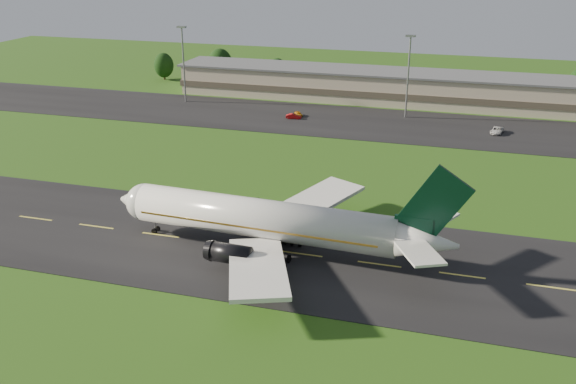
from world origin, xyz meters
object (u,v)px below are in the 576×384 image
(service_vehicle_a, at_px, (298,114))
(service_vehicle_b, at_px, (294,116))
(airliner, at_px, (269,221))
(light_mast_west, at_px, (183,55))
(service_vehicle_c, at_px, (497,130))
(terminal, at_px, (419,89))
(light_mast_centre, at_px, (409,67))

(service_vehicle_a, distance_m, service_vehicle_b, 2.80)
(airliner, xyz_separation_m, service_vehicle_b, (-16.57, 70.63, -3.94))
(airliner, height_order, service_vehicle_b, airliner)
(light_mast_west, height_order, service_vehicle_c, light_mast_west)
(service_vehicle_a, bearing_deg, terminal, 4.65)
(service_vehicle_c, bearing_deg, service_vehicle_b, -167.47)
(light_mast_west, distance_m, service_vehicle_a, 36.71)
(airliner, distance_m, terminal, 96.88)
(light_mast_west, relative_size, light_mast_centre, 1.00)
(light_mast_west, height_order, service_vehicle_a, light_mast_west)
(service_vehicle_b, bearing_deg, light_mast_centre, -78.09)
(terminal, xyz_separation_m, service_vehicle_b, (-27.84, -25.60, -3.27))
(airliner, height_order, light_mast_west, light_mast_west)
(terminal, distance_m, light_mast_west, 64.10)
(airliner, xyz_separation_m, light_mast_centre, (9.87, 80.04, 8.08))
(terminal, relative_size, light_mast_west, 7.13)
(light_mast_west, bearing_deg, light_mast_centre, 0.00)
(airliner, height_order, service_vehicle_c, airliner)
(terminal, height_order, service_vehicle_b, terminal)
(service_vehicle_a, distance_m, service_vehicle_c, 47.92)
(light_mast_centre, relative_size, service_vehicle_a, 5.93)
(terminal, relative_size, service_vehicle_c, 28.67)
(light_mast_west, xyz_separation_m, light_mast_centre, (60.00, 0.00, 0.00))
(service_vehicle_a, height_order, service_vehicle_b, service_vehicle_b)
(light_mast_west, bearing_deg, service_vehicle_b, -15.67)
(service_vehicle_a, relative_size, service_vehicle_c, 0.68)
(airliner, height_order, terminal, airliner)
(light_mast_centre, distance_m, service_vehicle_b, 30.53)
(service_vehicle_c, bearing_deg, airliner, -102.39)
(light_mast_west, xyz_separation_m, service_vehicle_c, (81.91, -8.62, -11.94))
(light_mast_west, bearing_deg, service_vehicle_c, -6.01)
(airliner, bearing_deg, service_vehicle_c, 68.69)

